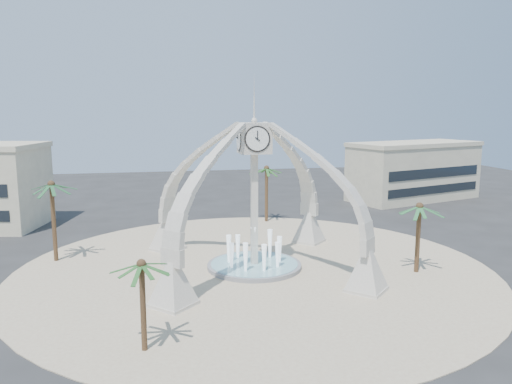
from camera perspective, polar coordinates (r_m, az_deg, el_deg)
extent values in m
plane|color=#282828|center=(42.98, -0.20, -8.70)|extent=(140.00, 140.00, 0.00)
cylinder|color=#C6B793|center=(42.97, -0.20, -8.66)|extent=(40.00, 40.00, 0.06)
cube|color=beige|center=(41.72, -0.20, -2.29)|extent=(0.55, 0.55, 9.80)
cube|color=beige|center=(40.92, -0.20, 6.18)|extent=(2.50, 2.50, 2.50)
cone|color=beige|center=(40.87, -0.21, 10.73)|extent=(0.20, 0.20, 4.00)
cylinder|color=white|center=(39.66, 0.16, 6.08)|extent=(1.84, 0.04, 1.84)
pyramid|color=beige|center=(50.86, 6.09, -4.01)|extent=(3.80, 3.80, 3.20)
pyramid|color=beige|center=(48.59, -10.09, -4.74)|extent=(3.80, 3.80, 3.20)
pyramid|color=beige|center=(35.04, -9.47, -10.32)|extent=(3.80, 3.80, 3.20)
pyramid|color=beige|center=(38.12, 12.56, -8.78)|extent=(3.80, 3.80, 3.20)
cylinder|color=gray|center=(42.92, -0.20, -8.44)|extent=(8.00, 8.00, 0.40)
cylinder|color=#81BAC0|center=(42.85, -0.20, -8.16)|extent=(7.40, 7.40, 0.04)
cone|color=white|center=(42.40, -0.20, -6.10)|extent=(0.60, 0.60, 3.20)
cube|color=beige|center=(78.50, 17.58, 2.12)|extent=(21.49, 13.79, 8.00)
cube|color=beige|center=(78.11, 17.74, 5.25)|extent=(21.87, 14.17, 0.60)
cylinder|color=brown|center=(43.22, 18.01, -5.13)|extent=(0.37, 0.37, 5.70)
cylinder|color=brown|center=(47.46, -22.11, -3.24)|extent=(0.37, 0.37, 7.06)
cylinder|color=brown|center=(59.67, 1.20, -0.30)|extent=(0.38, 0.38, 6.60)
cylinder|color=brown|center=(28.92, -12.78, -12.70)|extent=(0.32, 0.32, 5.17)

